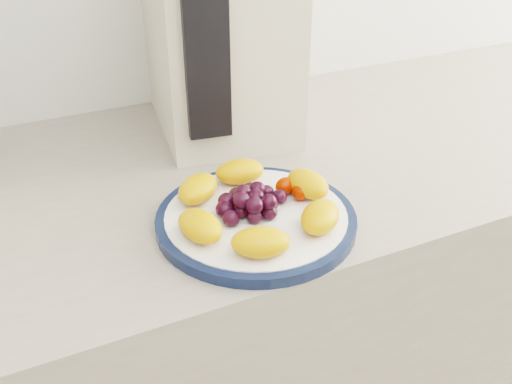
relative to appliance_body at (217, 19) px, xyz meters
name	(u,v)px	position (x,y,z in m)	size (l,w,h in m)	color
plate_rim	(256,220)	(-0.08, -0.32, -0.18)	(0.26, 0.26, 0.01)	#111E3C
plate_face	(256,219)	(-0.08, -0.32, -0.18)	(0.24, 0.24, 0.02)	white
appliance_body	(217,19)	(0.00, 0.00, 0.00)	(0.21, 0.30, 0.37)	beige
appliance_panel	(206,45)	(-0.07, -0.14, 0.01)	(0.06, 0.02, 0.28)	black
fruit_plate	(256,202)	(-0.08, -0.32, -0.15)	(0.23, 0.23, 0.04)	orange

